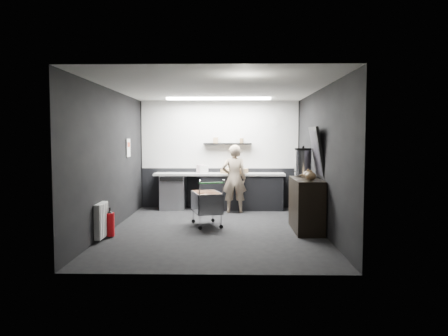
{
  "coord_description": "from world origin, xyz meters",
  "views": [
    {
      "loc": [
        0.33,
        -8.3,
        1.78
      ],
      "look_at": [
        0.15,
        0.4,
        1.17
      ],
      "focal_mm": 35.0,
      "sensor_mm": 36.0,
      "label": 1
    }
  ],
  "objects": [
    {
      "name": "wall_clock",
      "position": [
        1.4,
        2.72,
        2.15
      ],
      "size": [
        0.2,
        0.03,
        0.2
      ],
      "primitive_type": "cylinder",
      "rotation": [
        1.57,
        0.0,
        0.0
      ],
      "color": "silver",
      "rests_on": "wall_back"
    },
    {
      "name": "shopping_cart",
      "position": [
        -0.2,
        0.4,
        0.44
      ],
      "size": [
        0.71,
        0.98,
        0.93
      ],
      "color": "silver",
      "rests_on": "floor"
    },
    {
      "name": "poster",
      "position": [
        -1.98,
        1.3,
        1.55
      ],
      "size": [
        0.02,
        0.3,
        0.4
      ],
      "primitive_type": "cube",
      "color": "silver",
      "rests_on": "wall_left"
    },
    {
      "name": "floor",
      "position": [
        0.0,
        0.0,
        0.0
      ],
      "size": [
        5.5,
        5.5,
        0.0
      ],
      "primitive_type": "plane",
      "color": "black",
      "rests_on": "ground"
    },
    {
      "name": "radiator",
      "position": [
        -1.94,
        -0.9,
        0.35
      ],
      "size": [
        0.1,
        0.5,
        0.6
      ],
      "primitive_type": "cube",
      "color": "silver",
      "rests_on": "wall_left"
    },
    {
      "name": "kitchen_wall_panel",
      "position": [
        0.0,
        2.73,
        1.85
      ],
      "size": [
        3.95,
        0.02,
        1.7
      ],
      "primitive_type": "cube",
      "color": "silver",
      "rests_on": "wall_back"
    },
    {
      "name": "prep_counter",
      "position": [
        0.14,
        2.42,
        0.46
      ],
      "size": [
        3.2,
        0.61,
        0.9
      ],
      "color": "black",
      "rests_on": "floor"
    },
    {
      "name": "pink_tub",
      "position": [
        -0.46,
        2.42,
        1.01
      ],
      "size": [
        0.21,
        0.21,
        0.21
      ],
      "primitive_type": "cylinder",
      "color": "beige",
      "rests_on": "prep_counter"
    },
    {
      "name": "person",
      "position": [
        0.36,
        1.97,
        0.8
      ],
      "size": [
        0.6,
        0.4,
        1.61
      ],
      "primitive_type": "imported",
      "rotation": [
        0.0,
        0.0,
        3.17
      ],
      "color": "beige",
      "rests_on": "floor"
    },
    {
      "name": "ceiling",
      "position": [
        0.0,
        0.0,
        2.7
      ],
      "size": [
        5.5,
        5.5,
        0.0
      ],
      "primitive_type": "plane",
      "rotation": [
        3.14,
        0.0,
        0.0
      ],
      "color": "silver",
      "rests_on": "wall_back"
    },
    {
      "name": "cardboard_box",
      "position": [
        0.37,
        2.37,
        0.96
      ],
      "size": [
        0.69,
        0.6,
        0.11
      ],
      "primitive_type": "cube",
      "rotation": [
        0.0,
        0.0,
        -0.35
      ],
      "color": "#94754F",
      "rests_on": "prep_counter"
    },
    {
      "name": "wall_front",
      "position": [
        0.0,
        -2.75,
        1.35
      ],
      "size": [
        5.5,
        0.0,
        5.5
      ],
      "primitive_type": "plane",
      "rotation": [
        -1.57,
        0.0,
        0.0
      ],
      "color": "black",
      "rests_on": "floor"
    },
    {
      "name": "wall_right",
      "position": [
        2.0,
        0.0,
        1.35
      ],
      "size": [
        0.0,
        5.5,
        5.5
      ],
      "primitive_type": "plane",
      "rotation": [
        1.57,
        0.0,
        -1.57
      ],
      "color": "black",
      "rests_on": "floor"
    },
    {
      "name": "dado_panel",
      "position": [
        0.0,
        2.73,
        0.5
      ],
      "size": [
        3.95,
        0.02,
        1.0
      ],
      "primitive_type": "cube",
      "color": "black",
      "rests_on": "wall_back"
    },
    {
      "name": "fire_extinguisher",
      "position": [
        -1.85,
        -0.68,
        0.25
      ],
      "size": [
        0.16,
        0.16,
        0.51
      ],
      "color": "red",
      "rests_on": "floor"
    },
    {
      "name": "wall_left",
      "position": [
        -2.0,
        0.0,
        1.35
      ],
      "size": [
        0.0,
        5.5,
        5.5
      ],
      "primitive_type": "plane",
      "rotation": [
        1.57,
        0.0,
        1.57
      ],
      "color": "black",
      "rests_on": "floor"
    },
    {
      "name": "wall_back",
      "position": [
        0.0,
        2.75,
        1.35
      ],
      "size": [
        5.5,
        0.0,
        5.5
      ],
      "primitive_type": "plane",
      "rotation": [
        1.57,
        0.0,
        0.0
      ],
      "color": "black",
      "rests_on": "floor"
    },
    {
      "name": "poster_red_band",
      "position": [
        -1.98,
        1.3,
        1.62
      ],
      "size": [
        0.02,
        0.22,
        0.1
      ],
      "primitive_type": "cube",
      "color": "red",
      "rests_on": "poster"
    },
    {
      "name": "sideboard",
      "position": [
        1.74,
        0.02,
        0.63
      ],
      "size": [
        0.57,
        1.32,
        1.98
      ],
      "color": "black",
      "rests_on": "floor"
    },
    {
      "name": "ceiling_strip",
      "position": [
        0.0,
        1.85,
        2.67
      ],
      "size": [
        2.4,
        0.2,
        0.04
      ],
      "primitive_type": "cube",
      "color": "white",
      "rests_on": "ceiling"
    },
    {
      "name": "white_container",
      "position": [
        -0.39,
        2.37,
        0.99
      ],
      "size": [
        0.25,
        0.22,
        0.18
      ],
      "primitive_type": "cube",
      "rotation": [
        0.0,
        0.0,
        0.35
      ],
      "color": "silver",
      "rests_on": "prep_counter"
    },
    {
      "name": "floating_shelf",
      "position": [
        0.2,
        2.62,
        1.62
      ],
      "size": [
        1.2,
        0.22,
        0.04
      ],
      "primitive_type": "cube",
      "color": "black",
      "rests_on": "wall_back"
    }
  ]
}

